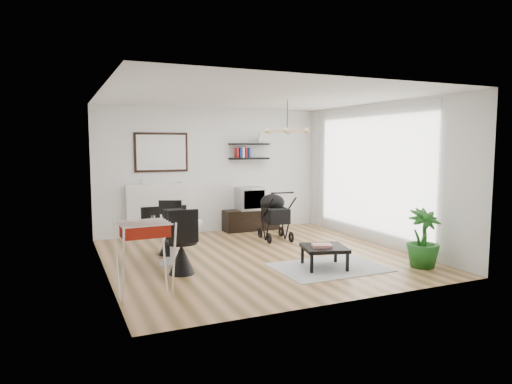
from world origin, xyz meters
name	(u,v)px	position (x,y,z in m)	size (l,w,h in m)	color
floor	(258,256)	(0.00, 0.00, 0.00)	(5.00, 5.00, 0.00)	brown
ceiling	(258,97)	(0.00, 0.00, 2.70)	(5.00, 5.00, 0.00)	white
wall_back	(212,170)	(0.00, 2.50, 1.35)	(5.00, 5.00, 0.00)	white
wall_left	(103,183)	(-2.50, 0.00, 1.35)	(5.00, 5.00, 0.00)	white
wall_right	(378,174)	(2.50, 0.00, 1.35)	(5.00, 5.00, 0.00)	white
sheer_curtain	(367,174)	(2.40, 0.20, 1.35)	(0.04, 3.60, 2.60)	white
fireplace	(163,203)	(-1.10, 2.42, 0.69)	(1.50, 0.17, 2.16)	white
shelf_lower	(249,159)	(0.84, 2.37, 1.60)	(0.90, 0.25, 0.04)	black
shelf_upper	(249,144)	(0.84, 2.37, 1.92)	(0.90, 0.25, 0.04)	black
pendant_lamp	(287,131)	(0.70, 0.30, 2.15)	(0.90, 0.90, 0.10)	tan
tv_console	(251,220)	(0.84, 2.27, 0.23)	(1.24, 0.43, 0.46)	black
crt_tv	(250,198)	(0.81, 2.27, 0.72)	(0.58, 0.50, 0.50)	#ADADAF
dining_table	(174,236)	(-1.44, 0.10, 0.45)	(0.93, 0.93, 0.68)	white
laptop	(167,222)	(-1.54, 0.08, 0.69)	(0.35, 0.22, 0.03)	black
black_bag	(173,215)	(-1.40, 0.26, 0.77)	(0.31, 0.19, 0.19)	black
newspaper	(187,222)	(-1.24, 0.01, 0.68)	(0.35, 0.29, 0.01)	beige
drinking_glass	(153,219)	(-1.73, 0.24, 0.73)	(0.06, 0.06, 0.10)	white
chair_far	(169,238)	(-1.36, 0.78, 0.29)	(0.49, 0.50, 0.93)	black
chair_near	(182,253)	(-1.47, -0.52, 0.31)	(0.47, 0.49, 0.99)	black
drying_rack	(145,258)	(-2.16, -1.37, 0.51)	(0.67, 0.63, 0.97)	white
stroller	(274,218)	(0.89, 1.18, 0.44)	(0.60, 0.87, 1.02)	black
rug	(329,267)	(0.72, -1.10, 0.01)	(1.67, 1.21, 0.01)	#AAAAAA
coffee_table	(324,249)	(0.64, -1.08, 0.31)	(0.79, 0.79, 0.33)	black
magazines	(322,245)	(0.58, -1.10, 0.36)	(0.29, 0.23, 0.04)	#DE4637
potted_plant	(423,238)	(2.07, -1.66, 0.46)	(0.51, 0.51, 0.92)	#1B5819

